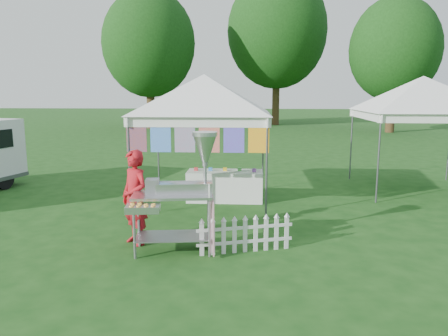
{
  "coord_description": "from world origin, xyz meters",
  "views": [
    {
      "loc": [
        1.1,
        -6.71,
        2.61
      ],
      "look_at": [
        0.56,
        1.86,
        1.1
      ],
      "focal_mm": 35.0,
      "sensor_mm": 36.0,
      "label": 1
    }
  ],
  "objects": [
    {
      "name": "canopy_main",
      "position": [
        0.0,
        3.49,
        2.99
      ],
      "size": [
        4.24,
        4.24,
        3.45
      ],
      "color": "#59595E",
      "rests_on": "ground"
    },
    {
      "name": "canopy_right",
      "position": [
        5.5,
        5.0,
        2.99
      ],
      "size": [
        4.24,
        4.24,
        3.45
      ],
      "color": "#59595E",
      "rests_on": "ground"
    },
    {
      "name": "tree_mid",
      "position": [
        3.0,
        28.0,
        7.14
      ],
      "size": [
        7.6,
        7.6,
        11.52
      ],
      "color": "#3B2715",
      "rests_on": "ground"
    },
    {
      "name": "vendor",
      "position": [
        -0.88,
        0.44,
        0.82
      ],
      "size": [
        0.71,
        0.69,
        1.64
      ],
      "primitive_type": "imported",
      "rotation": [
        0.0,
        0.0,
        -0.73
      ],
      "color": "#B1151D",
      "rests_on": "ground"
    },
    {
      "name": "picket_fence",
      "position": [
        1.02,
        0.14,
        0.29
      ],
      "size": [
        1.56,
        0.48,
        0.56
      ],
      "rotation": [
        0.0,
        0.0,
        0.29
      ],
      "color": "silver",
      "rests_on": "ground"
    },
    {
      "name": "donut_cart",
      "position": [
        0.04,
        0.11,
        1.16
      ],
      "size": [
        1.42,
        1.13,
        1.97
      ],
      "rotation": [
        0.0,
        0.0,
        0.13
      ],
      "color": "gray",
      "rests_on": "ground"
    },
    {
      "name": "display_table",
      "position": [
        0.48,
        3.56,
        0.36
      ],
      "size": [
        1.8,
        0.7,
        0.72
      ],
      "primitive_type": "cube",
      "color": "white",
      "rests_on": "ground"
    },
    {
      "name": "tree_right",
      "position": [
        10.0,
        22.0,
        5.18
      ],
      "size": [
        5.6,
        5.6,
        8.42
      ],
      "color": "#3B2715",
      "rests_on": "ground"
    },
    {
      "name": "tree_left",
      "position": [
        -6.0,
        24.0,
        5.83
      ],
      "size": [
        6.4,
        6.4,
        9.53
      ],
      "color": "#3B2715",
      "rests_on": "ground"
    },
    {
      "name": "ground",
      "position": [
        0.0,
        0.0,
        0.0
      ],
      "size": [
        120.0,
        120.0,
        0.0
      ],
      "primitive_type": "plane",
      "color": "#174313",
      "rests_on": "ground"
    }
  ]
}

